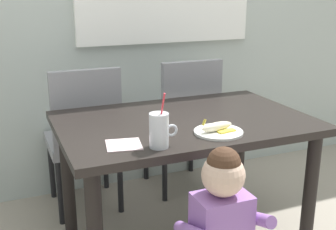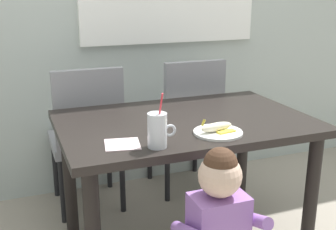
# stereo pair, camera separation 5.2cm
# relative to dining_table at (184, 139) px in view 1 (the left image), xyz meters

# --- Properties ---
(dining_table) EXTENTS (1.29, 0.85, 0.76)m
(dining_table) POSITION_rel_dining_table_xyz_m (0.00, 0.00, 0.00)
(dining_table) COLOR black
(dining_table) RESTS_ON ground
(dining_chair_left) EXTENTS (0.44, 0.44, 0.96)m
(dining_chair_left) POSITION_rel_dining_table_xyz_m (-0.40, 0.62, -0.10)
(dining_chair_left) COLOR gray
(dining_chair_left) RESTS_ON ground
(dining_chair_right) EXTENTS (0.44, 0.45, 0.96)m
(dining_chair_right) POSITION_rel_dining_table_xyz_m (0.30, 0.65, -0.10)
(dining_chair_right) COLOR gray
(dining_chair_right) RESTS_ON ground
(toddler_standing) EXTENTS (0.33, 0.24, 0.84)m
(toddler_standing) POSITION_rel_dining_table_xyz_m (-0.12, -0.61, -0.12)
(toddler_standing) COLOR #3F4760
(toddler_standing) RESTS_ON ground
(milk_cup) EXTENTS (0.13, 0.09, 0.25)m
(milk_cup) POSITION_rel_dining_table_xyz_m (-0.27, -0.33, 0.18)
(milk_cup) COLOR silver
(milk_cup) RESTS_ON dining_table
(snack_plate) EXTENTS (0.23, 0.23, 0.01)m
(snack_plate) POSITION_rel_dining_table_xyz_m (0.05, -0.26, 0.12)
(snack_plate) COLOR white
(snack_plate) RESTS_ON dining_table
(peeled_banana) EXTENTS (0.17, 0.12, 0.07)m
(peeled_banana) POSITION_rel_dining_table_xyz_m (0.05, -0.26, 0.14)
(peeled_banana) COLOR #F4EAC6
(peeled_banana) RESTS_ON snack_plate
(paper_napkin) EXTENTS (0.17, 0.17, 0.00)m
(paper_napkin) POSITION_rel_dining_table_xyz_m (-0.40, -0.25, 0.11)
(paper_napkin) COLOR silver
(paper_napkin) RESTS_ON dining_table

